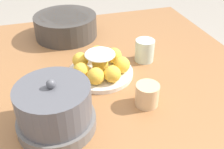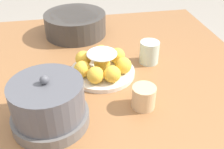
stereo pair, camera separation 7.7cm
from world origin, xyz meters
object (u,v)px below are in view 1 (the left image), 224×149
Objects in this scene: dining_table at (124,114)px; cup_near at (145,50)px; serving_bowl at (66,25)px; cup_far at (147,95)px; cake_plate at (100,66)px; warming_pot at (55,109)px.

dining_table is 16.16× the size of cup_near.
cup_near reaches higher than dining_table.
serving_bowl is 3.85× the size of cup_far.
serving_bowl is (0.36, 0.07, 0.02)m from cake_plate.
serving_bowl is 0.40m from cup_near.
cake_plate is 0.20m from cup_near.
cup_far is at bearing -153.66° from cake_plate.
cake_plate reaches higher than cup_far.
dining_table is 19.34× the size of cup_far.
cup_far is at bearing -140.91° from dining_table.
warming_pot reaches higher than cake_plate.
dining_table is 0.27m from cup_near.
dining_table is at bearing -160.69° from cake_plate.
serving_bowl is at bearing 11.04° from cake_plate.
cup_far is (-0.55, -0.17, -0.02)m from serving_bowl.
serving_bowl is (0.49, 0.12, 0.14)m from dining_table.
serving_bowl is at bearing 13.37° from dining_table.
cup_near is (0.19, -0.14, 0.13)m from dining_table.
cup_near is at bearing -37.62° from dining_table.
serving_bowl is at bearing 40.52° from cup_near.
cup_far is (-0.25, 0.09, -0.01)m from cup_near.
cup_near is (0.05, -0.19, 0.01)m from cake_plate.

